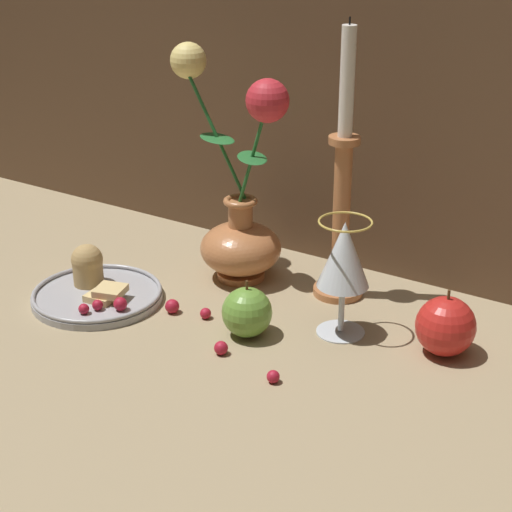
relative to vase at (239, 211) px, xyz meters
name	(u,v)px	position (x,y,z in m)	size (l,w,h in m)	color
ground_plane	(266,320)	(0.11, -0.10, -0.11)	(2.40, 2.40, 0.00)	#9E8966
vase	(239,211)	(0.00, 0.00, 0.00)	(0.20, 0.12, 0.34)	#B77042
plate_with_pastries	(96,288)	(-0.13, -0.17, -0.09)	(0.19, 0.19, 0.07)	#A3A3A8
wine_glass	(344,259)	(0.21, -0.07, 0.00)	(0.07, 0.07, 0.16)	silver
candlestick	(342,200)	(0.15, 0.03, 0.04)	(0.07, 0.07, 0.39)	#B77042
apple_beside_vase	(446,326)	(0.34, -0.05, -0.07)	(0.08, 0.08, 0.09)	red
apple_near_glass	(247,312)	(0.11, -0.14, -0.07)	(0.07, 0.07, 0.08)	#669938
berry_near_plate	(221,348)	(0.11, -0.20, -0.10)	(0.02, 0.02, 0.02)	#AD192D
berry_front_center	(172,306)	(-0.01, -0.15, -0.10)	(0.02, 0.02, 0.02)	#AD192D
berry_by_glass_stem	(273,377)	(0.20, -0.22, -0.10)	(0.02, 0.02, 0.02)	#AD192D
berry_under_candlestick	(206,313)	(0.03, -0.14, -0.10)	(0.02, 0.02, 0.02)	#AD192D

